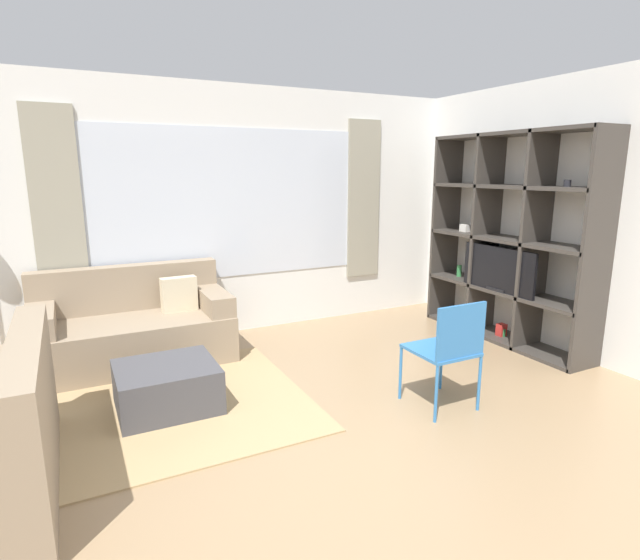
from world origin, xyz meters
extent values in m
plane|color=#9E7F5B|center=(0.00, 0.00, 0.00)|extent=(16.00, 16.00, 0.00)
cube|color=white|center=(0.00, 3.26, 1.35)|extent=(6.69, 0.07, 2.70)
cube|color=silver|center=(0.00, 3.22, 1.45)|extent=(3.02, 0.01, 1.60)
cube|color=#9E9984|center=(-1.68, 3.20, 1.45)|extent=(0.44, 0.03, 1.90)
cube|color=#9E9984|center=(1.68, 3.20, 1.45)|extent=(0.44, 0.03, 1.90)
cube|color=white|center=(2.78, 1.61, 1.35)|extent=(0.07, 4.42, 2.70)
cube|color=tan|center=(-1.49, 1.63, 0.01)|extent=(2.99, 1.90, 0.01)
cube|color=silver|center=(2.74, 1.66, 1.09)|extent=(0.02, 1.99, 2.19)
cube|color=#3D3833|center=(2.53, 0.66, 1.09)|extent=(0.43, 0.04, 2.19)
cube|color=#3D3833|center=(2.53, 1.33, 1.09)|extent=(0.43, 0.04, 2.19)
cube|color=#3D3833|center=(2.53, 1.99, 1.09)|extent=(0.43, 0.04, 2.19)
cube|color=#3D3833|center=(2.53, 2.65, 1.09)|extent=(0.43, 0.04, 2.19)
cube|color=#3D3833|center=(2.53, 1.66, 0.02)|extent=(0.43, 1.99, 0.04)
cube|color=#3D3833|center=(2.53, 1.66, 0.55)|extent=(0.43, 1.99, 0.04)
cube|color=#3D3833|center=(2.53, 1.66, 1.09)|extent=(0.43, 1.99, 0.04)
cube|color=#3D3833|center=(2.53, 1.66, 1.64)|extent=(0.43, 1.99, 0.04)
cube|color=#3D3833|center=(2.53, 1.66, 2.17)|extent=(0.43, 1.99, 0.04)
cube|color=black|center=(2.36, 1.61, 0.80)|extent=(0.04, 0.94, 0.46)
cube|color=black|center=(2.38, 1.61, 0.58)|extent=(0.10, 0.24, 0.03)
cylinder|color=#232328|center=(2.51, 1.02, 1.69)|extent=(0.06, 0.06, 0.06)
cylinder|color=#388947|center=(2.51, 2.35, 0.63)|extent=(0.06, 0.06, 0.14)
cube|color=red|center=(2.51, 1.64, 0.10)|extent=(0.09, 0.09, 0.13)
cube|color=white|center=(2.51, 2.28, 1.15)|extent=(0.11, 0.11, 0.08)
cylinder|color=#388947|center=(2.51, 1.64, 0.08)|extent=(0.08, 0.08, 0.09)
cube|color=gray|center=(-1.14, 2.72, 0.22)|extent=(1.76, 0.89, 0.44)
cube|color=gray|center=(-1.14, 3.07, 0.67)|extent=(1.76, 0.18, 0.45)
cube|color=gray|center=(-1.90, 2.72, 0.54)|extent=(0.24, 0.83, 0.19)
cube|color=gray|center=(-0.38, 2.72, 0.54)|extent=(0.24, 0.83, 0.19)
cube|color=beige|center=(-0.69, 2.79, 0.61)|extent=(0.35, 0.14, 0.34)
cube|color=gray|center=(-1.89, 0.99, 0.67)|extent=(0.18, 1.61, 0.45)
cube|color=#47474C|center=(-1.05, 1.62, 0.18)|extent=(0.74, 0.66, 0.35)
cylinder|color=#3375B7|center=(1.07, 0.95, 0.22)|extent=(0.02, 0.02, 0.44)
cylinder|color=#3375B7|center=(0.66, 0.95, 0.22)|extent=(0.02, 0.02, 0.44)
cylinder|color=#3375B7|center=(1.07, 0.51, 0.22)|extent=(0.02, 0.02, 0.44)
cylinder|color=#3375B7|center=(0.66, 0.51, 0.22)|extent=(0.02, 0.02, 0.44)
cube|color=#3375B7|center=(0.86, 0.73, 0.45)|extent=(0.44, 0.46, 0.02)
cube|color=#3375B7|center=(0.86, 0.52, 0.66)|extent=(0.44, 0.02, 0.40)
camera|label=1|loc=(-1.61, -2.09, 1.81)|focal=28.00mm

